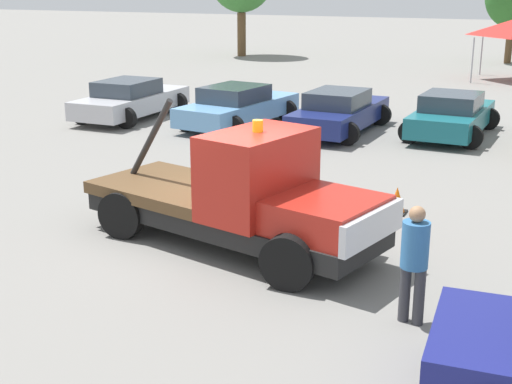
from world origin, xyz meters
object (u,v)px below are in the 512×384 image
(parked_car_skyblue, at_px, (238,106))
(traffic_cone, at_px, (397,201))
(parked_car_silver, at_px, (131,99))
(parked_car_navy, at_px, (339,112))
(person_near_truck, at_px, (414,256))
(tow_truck, at_px, (246,199))
(parked_car_teal, at_px, (452,115))

(parked_car_skyblue, distance_m, traffic_cone, 9.68)
(parked_car_silver, height_order, parked_car_navy, same)
(traffic_cone, bearing_deg, person_near_truck, -74.63)
(person_near_truck, height_order, parked_car_silver, person_near_truck)
(parked_car_skyblue, relative_size, parked_car_navy, 1.03)
(parked_car_skyblue, xyz_separation_m, parked_car_navy, (3.31, 0.37, -0.00))
(parked_car_skyblue, xyz_separation_m, traffic_cone, (6.83, -6.86, -0.40))
(person_near_truck, distance_m, traffic_cone, 4.96)
(tow_truck, distance_m, parked_car_skyblue, 11.06)
(tow_truck, relative_size, parked_car_navy, 1.22)
(person_near_truck, bearing_deg, parked_car_teal, 15.39)
(parked_car_skyblue, height_order, traffic_cone, parked_car_skyblue)
(parked_car_navy, relative_size, traffic_cone, 8.91)
(tow_truck, distance_m, parked_car_navy, 10.43)
(parked_car_silver, distance_m, parked_car_navy, 7.29)
(parked_car_navy, height_order, traffic_cone, parked_car_navy)
(parked_car_navy, bearing_deg, traffic_cone, -151.91)
(person_near_truck, xyz_separation_m, parked_car_skyblue, (-8.13, 11.59, -0.33))
(parked_car_navy, distance_m, parked_car_teal, 3.40)
(parked_car_silver, relative_size, traffic_cone, 8.83)
(parked_car_teal, height_order, traffic_cone, parked_car_teal)
(parked_car_teal, xyz_separation_m, traffic_cone, (0.22, -8.07, -0.39))
(person_near_truck, xyz_separation_m, traffic_cone, (-1.30, 4.73, -0.73))
(person_near_truck, height_order, traffic_cone, person_near_truck)
(tow_truck, distance_m, parked_car_silver, 13.11)
(tow_truck, height_order, person_near_truck, tow_truck)
(parked_car_silver, xyz_separation_m, parked_car_teal, (10.56, 1.43, -0.00))
(person_near_truck, relative_size, parked_car_skyblue, 0.34)
(tow_truck, height_order, traffic_cone, tow_truck)
(parked_car_silver, distance_m, parked_car_teal, 10.66)
(traffic_cone, bearing_deg, parked_car_silver, 148.39)
(person_near_truck, height_order, parked_car_teal, person_near_truck)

